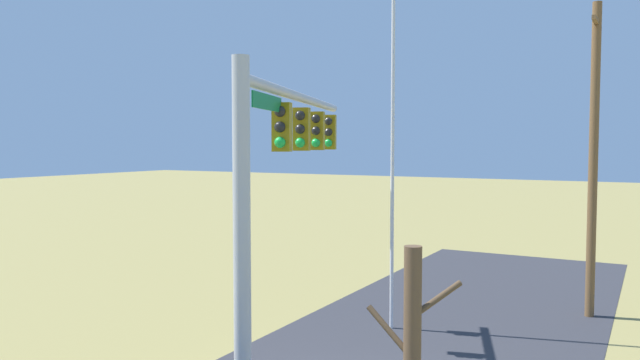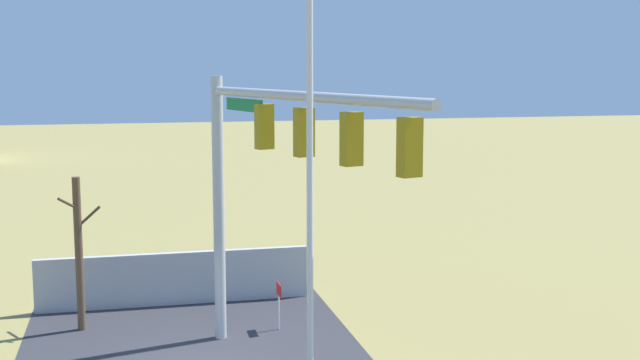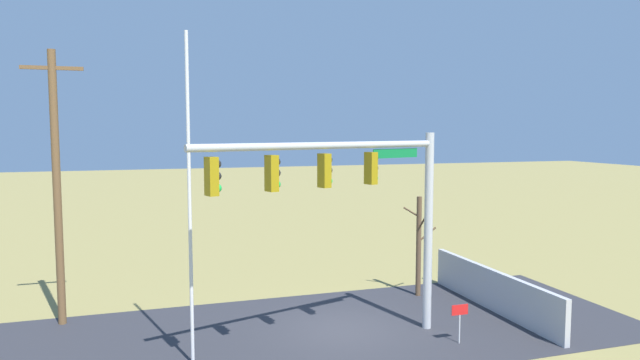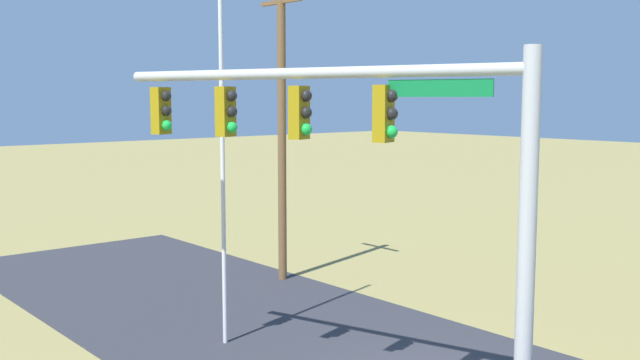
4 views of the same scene
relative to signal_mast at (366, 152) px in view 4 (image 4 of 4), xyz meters
name	(u,v)px [view 4 (image 4 of 4)]	position (x,y,z in m)	size (l,w,h in m)	color
road_surface	(296,341)	(-4.00, 1.62, -4.74)	(28.00, 8.00, 0.01)	#2D2D33
signal_mast	(366,152)	(0.00, 0.00, 0.00)	(8.04, 2.71, 6.46)	#B2B5BA
flagpole	(222,146)	(-4.96, 0.29, -0.15)	(0.10, 0.10, 9.19)	silver
utility_pole	(282,128)	(-8.87, 4.96, 0.00)	(1.90, 0.26, 9.15)	brown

